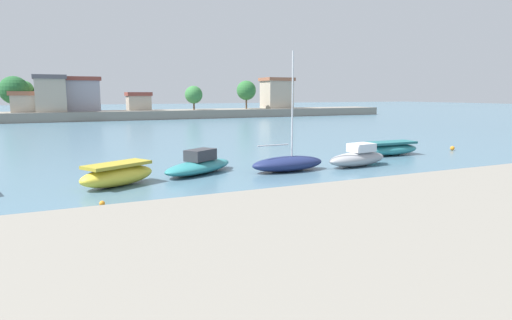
# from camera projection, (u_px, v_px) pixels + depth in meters

# --- Properties ---
(ground_plane) EXTENTS (400.00, 400.00, 0.00)m
(ground_plane) POSITION_uv_depth(u_px,v_px,m) (231.00, 221.00, 16.42)
(ground_plane) COLOR slate
(seawall_embankment) EXTENTS (86.16, 7.93, 2.39)m
(seawall_embankment) POSITION_uv_depth(u_px,v_px,m) (410.00, 287.00, 8.10)
(seawall_embankment) COLOR gray
(seawall_embankment) RESTS_ON ground
(moored_boat_1) EXTENTS (4.60, 3.55, 1.20)m
(moored_boat_1) POSITION_uv_depth(u_px,v_px,m) (118.00, 175.00, 22.69)
(moored_boat_1) COLOR yellow
(moored_boat_1) RESTS_ON ground
(moored_boat_2) EXTENTS (5.73, 4.65, 1.44)m
(moored_boat_2) POSITION_uv_depth(u_px,v_px,m) (199.00, 165.00, 26.29)
(moored_boat_2) COLOR teal
(moored_boat_2) RESTS_ON ground
(moored_boat_3) EXTENTS (4.97, 1.95, 7.34)m
(moored_boat_3) POSITION_uv_depth(u_px,v_px,m) (288.00, 163.00, 27.01)
(moored_boat_3) COLOR navy
(moored_boat_3) RESTS_ON ground
(moored_boat_4) EXTENTS (5.01, 2.23, 1.50)m
(moored_boat_4) POSITION_uv_depth(u_px,v_px,m) (358.00, 157.00, 28.90)
(moored_boat_4) COLOR #9E9EA3
(moored_boat_4) RESTS_ON ground
(moored_boat_5) EXTENTS (5.10, 1.95, 1.07)m
(moored_boat_5) POSITION_uv_depth(u_px,v_px,m) (390.00, 149.00, 34.08)
(moored_boat_5) COLOR teal
(moored_boat_5) RESTS_ON ground
(mooring_buoy_1) EXTENTS (0.24, 0.24, 0.24)m
(mooring_buoy_1) POSITION_uv_depth(u_px,v_px,m) (102.00, 204.00, 18.56)
(mooring_buoy_1) COLOR orange
(mooring_buoy_1) RESTS_ON ground
(mooring_buoy_2) EXTENTS (0.34, 0.34, 0.34)m
(mooring_buoy_2) POSITION_uv_depth(u_px,v_px,m) (468.00, 175.00, 24.88)
(mooring_buoy_2) COLOR orange
(mooring_buoy_2) RESTS_ON ground
(mooring_buoy_3) EXTENTS (0.36, 0.36, 0.36)m
(mooring_buoy_3) POSITION_uv_depth(u_px,v_px,m) (452.00, 148.00, 37.05)
(mooring_buoy_3) COLOR orange
(mooring_buoy_3) RESTS_ON ground
(distant_shoreline) EXTENTS (126.77, 8.43, 8.30)m
(distant_shoreline) POSITION_uv_depth(u_px,v_px,m) (98.00, 108.00, 79.79)
(distant_shoreline) COLOR gray
(distant_shoreline) RESTS_ON ground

